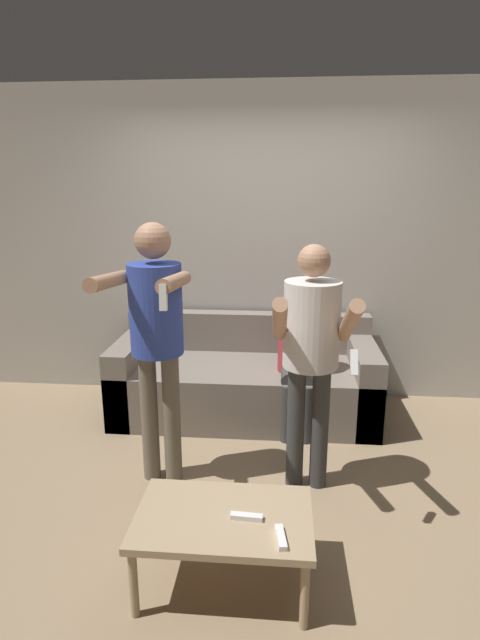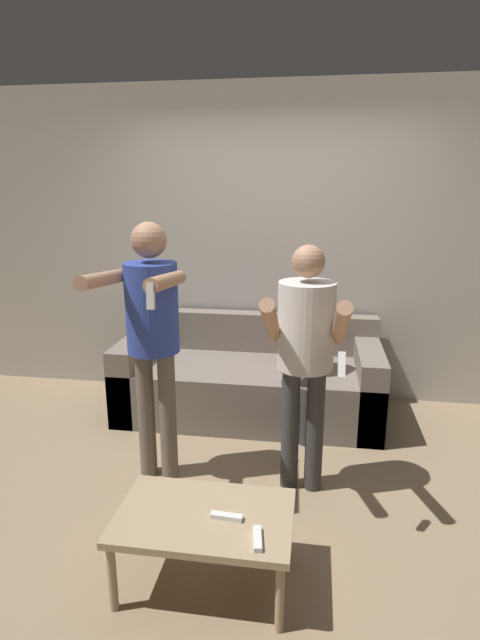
# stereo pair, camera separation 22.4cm
# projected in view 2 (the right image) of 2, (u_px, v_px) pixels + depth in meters

# --- Properties ---
(ground_plane) EXTENTS (14.00, 14.00, 0.00)m
(ground_plane) POSITION_uv_depth(u_px,v_px,m) (248.00, 490.00, 3.17)
(ground_plane) COLOR #937A5B
(wall_back) EXTENTS (6.40, 0.06, 2.70)m
(wall_back) POSITION_uv_depth(u_px,v_px,m) (273.00, 247.00, 4.35)
(wall_back) COLOR #B7B2A8
(wall_back) RESTS_ON ground_plane
(couch) EXTENTS (2.12, 0.90, 0.79)m
(couch) POSITION_uv_depth(u_px,v_px,m) (250.00, 381.00, 4.18)
(couch) COLOR slate
(couch) RESTS_ON ground_plane
(person_standing_left) EXTENTS (0.44, 0.72, 1.66)m
(person_standing_left) POSITION_uv_depth(u_px,v_px,m) (152.00, 324.00, 3.05)
(person_standing_left) COLOR #6B6051
(person_standing_left) RESTS_ON ground_plane
(person_standing_right) EXTENTS (0.46, 0.69, 1.55)m
(person_standing_right) POSITION_uv_depth(u_px,v_px,m) (305.00, 344.00, 2.93)
(person_standing_right) COLOR #383838
(person_standing_right) RESTS_ON ground_plane
(person_seated) EXTENTS (0.31, 0.53, 1.18)m
(person_seated) POSITION_uv_depth(u_px,v_px,m) (300.00, 349.00, 3.82)
(person_seated) COLOR #383838
(person_seated) RESTS_ON ground_plane
(coffee_table) EXTENTS (0.83, 0.53, 0.38)m
(coffee_table) POSITION_uv_depth(u_px,v_px,m) (205.00, 521.00, 2.35)
(coffee_table) COLOR tan
(coffee_table) RESTS_ON ground_plane
(remote_near) EXTENTS (0.06, 0.15, 0.02)m
(remote_near) POSITION_uv_depth(u_px,v_px,m) (257.00, 539.00, 2.16)
(remote_near) COLOR white
(remote_near) RESTS_ON coffee_table
(remote_far) EXTENTS (0.15, 0.05, 0.02)m
(remote_far) POSITION_uv_depth(u_px,v_px,m) (226.00, 517.00, 2.30)
(remote_far) COLOR white
(remote_far) RESTS_ON coffee_table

